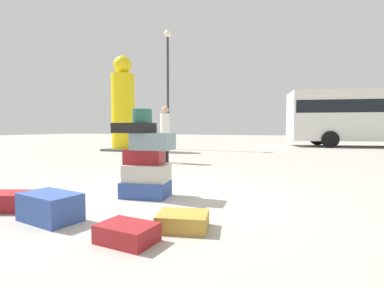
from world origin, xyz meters
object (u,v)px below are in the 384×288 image
at_px(suitcase_tan_behind_tower, 183,221).
at_px(lamp_post, 168,72).
at_px(suitcase_maroon_white_trunk, 17,201).
at_px(suitcase_maroon_foreground_far, 127,233).
at_px(yellow_dummy_statue, 123,109).
at_px(suitcase_tower, 146,160).
at_px(person_bearded_onlooker, 165,129).
at_px(suitcase_navy_right_side, 50,207).

xyz_separation_m(suitcase_tan_behind_tower, lamp_post, (-5.27, 10.28, 3.78)).
xyz_separation_m(suitcase_maroon_white_trunk, suitcase_maroon_foreground_far, (1.92, -0.36, -0.03)).
bearing_deg(yellow_dummy_statue, suitcase_tower, -52.93).
bearing_deg(suitcase_maroon_white_trunk, suitcase_tan_behind_tower, -17.53).
bearing_deg(suitcase_maroon_white_trunk, person_bearded_onlooker, 74.62).
relative_size(suitcase_tower, suitcase_tan_behind_tower, 2.60).
bearing_deg(suitcase_maroon_foreground_far, person_bearded_onlooker, 119.28).
relative_size(suitcase_navy_right_side, lamp_post, 0.12).
bearing_deg(suitcase_maroon_white_trunk, suitcase_tower, 25.81).
bearing_deg(suitcase_maroon_foreground_far, suitcase_navy_right_side, 175.87).
bearing_deg(lamp_post, suitcase_tower, -65.55).
bearing_deg(suitcase_maroon_white_trunk, lamp_post, 84.91).
relative_size(suitcase_tower, lamp_post, 0.23).
height_order(suitcase_navy_right_side, lamp_post, lamp_post).
bearing_deg(suitcase_maroon_foreground_far, lamp_post, 120.18).
xyz_separation_m(suitcase_tower, lamp_post, (-4.17, 9.17, 3.30)).
height_order(suitcase_navy_right_side, person_bearded_onlooker, person_bearded_onlooker).
bearing_deg(suitcase_maroon_foreground_far, yellow_dummy_statue, 130.82).
xyz_separation_m(suitcase_navy_right_side, suitcase_tan_behind_tower, (1.50, 0.31, -0.07)).
height_order(suitcase_maroon_white_trunk, suitcase_maroon_foreground_far, suitcase_maroon_white_trunk).
relative_size(suitcase_maroon_white_trunk, person_bearded_onlooker, 0.42).
height_order(suitcase_maroon_foreground_far, yellow_dummy_statue, yellow_dummy_statue).
distance_m(suitcase_tower, suitcase_tan_behind_tower, 1.63).
bearing_deg(person_bearded_onlooker, yellow_dummy_statue, -134.25).
distance_m(suitcase_maroon_white_trunk, yellow_dummy_statue, 10.09).
bearing_deg(suitcase_maroon_white_trunk, suitcase_navy_right_side, -33.34).
xyz_separation_m(suitcase_tower, suitcase_navy_right_side, (-0.41, -1.41, -0.40)).
bearing_deg(suitcase_navy_right_side, suitcase_tan_behind_tower, 21.23).
bearing_deg(person_bearded_onlooker, suitcase_tan_behind_tower, 26.11).
distance_m(suitcase_maroon_foreground_far, yellow_dummy_statue, 11.38).
height_order(suitcase_tan_behind_tower, suitcase_maroon_foreground_far, suitcase_maroon_foreground_far).
bearing_deg(suitcase_tower, suitcase_navy_right_side, -106.05).
relative_size(suitcase_tan_behind_tower, lamp_post, 0.09).
height_order(suitcase_tower, suitcase_maroon_white_trunk, suitcase_tower).
bearing_deg(suitcase_tower, suitcase_maroon_foreground_far, -64.84).
bearing_deg(lamp_post, suitcase_navy_right_side, -70.43).
height_order(suitcase_navy_right_side, suitcase_maroon_foreground_far, suitcase_navy_right_side).
distance_m(suitcase_tan_behind_tower, person_bearded_onlooker, 5.89).
distance_m(person_bearded_onlooker, yellow_dummy_statue, 5.46).
height_order(suitcase_maroon_foreground_far, lamp_post, lamp_post).
bearing_deg(suitcase_navy_right_side, suitcase_maroon_foreground_far, -0.09).
xyz_separation_m(suitcase_navy_right_side, person_bearded_onlooker, (-1.29, 5.40, 0.86)).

